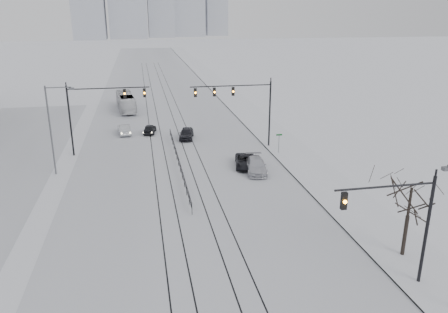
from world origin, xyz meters
TOP-DOWN VIEW (x-y plane):
  - road at (0.00, 60.00)m, footprint 22.00×260.00m
  - sidewalk_east at (13.50, 60.00)m, footprint 5.00×260.00m
  - curb at (11.05, 60.00)m, footprint 0.10×260.00m
  - tram_rails at (-0.00, 40.00)m, footprint 5.30×180.00m
  - traffic_mast_near at (10.79, 6.00)m, footprint 6.10×0.37m
  - traffic_mast_ne at (8.15, 34.99)m, footprint 9.60×0.37m
  - traffic_mast_nw at (-8.52, 36.00)m, footprint 9.10×0.37m
  - street_light_west at (-12.20, 30.00)m, footprint 2.73×0.25m
  - bare_tree at (13.20, 9.00)m, footprint 4.40×4.40m
  - median_fence at (0.00, 30.00)m, footprint 0.06×24.00m
  - street_sign at (11.80, 32.00)m, footprint 0.70×0.06m
  - sedan_sb_inner at (-2.60, 43.88)m, footprint 2.06×3.83m
  - sedan_sb_outer at (-5.98, 44.10)m, footprint 1.96×4.27m
  - sedan_nb_front at (6.98, 28.42)m, footprint 2.88×4.82m
  - sedan_nb_right at (7.66, 26.65)m, footprint 2.63×5.10m
  - sedan_nb_far at (2.00, 40.35)m, footprint 2.44×4.40m
  - box_truck at (-6.01, 59.14)m, footprint 3.57×10.52m

SIDE VIEW (x-z plane):
  - road at x=0.00m, z-range 0.00..0.02m
  - tram_rails at x=0.00m, z-range 0.02..0.03m
  - curb at x=11.05m, z-range 0.00..0.12m
  - sidewalk_east at x=13.50m, z-range 0.00..0.16m
  - median_fence at x=0.00m, z-range 0.03..1.03m
  - sedan_sb_inner at x=-2.60m, z-range 0.00..1.24m
  - sedan_nb_front at x=6.98m, z-range 0.00..1.25m
  - sedan_sb_outer at x=-5.98m, z-range 0.00..1.36m
  - sedan_nb_right at x=7.66m, z-range 0.00..1.41m
  - sedan_nb_far at x=2.00m, z-range 0.00..1.42m
  - box_truck at x=-6.01m, z-range 0.00..2.87m
  - street_sign at x=11.80m, z-range 0.41..2.81m
  - bare_tree at x=13.20m, z-range 1.44..7.54m
  - traffic_mast_near at x=10.79m, z-range 1.06..8.06m
  - street_light_west at x=-12.20m, z-range 0.71..9.71m
  - traffic_mast_nw at x=-8.52m, z-range 1.57..9.57m
  - traffic_mast_ne at x=8.15m, z-range 1.76..9.76m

